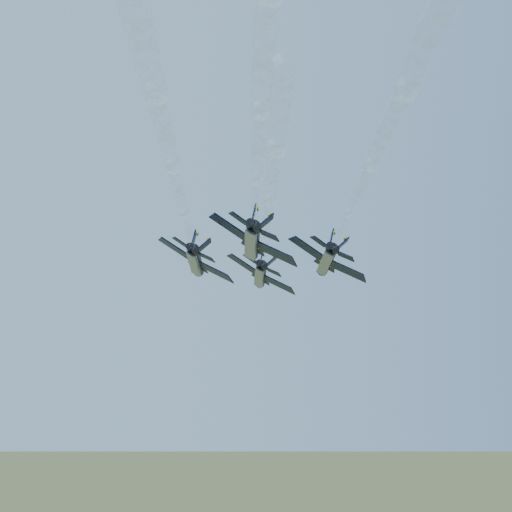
{
  "coord_description": "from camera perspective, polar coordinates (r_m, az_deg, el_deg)",
  "views": [
    {
      "loc": [
        -14.5,
        -105.18,
        87.93
      ],
      "look_at": [
        1.96,
        1.68,
        107.98
      ],
      "focal_mm": 50.0,
      "sensor_mm": 36.0,
      "label": 1
    }
  ],
  "objects": [
    {
      "name": "jet_slot",
      "position": [
        94.31,
        -0.26,
        1.13
      ],
      "size": [
        11.7,
        17.37,
        6.75
      ],
      "rotation": [
        0.0,
        0.54,
        -0.15
      ],
      "color": "black"
    },
    {
      "name": "smoke_trail_slot",
      "position": [
        48.15,
        -0.6,
        12.8
      ],
      "size": [
        11.68,
        62.0,
        2.92
      ],
      "rotation": [
        0.0,
        0.54,
        -0.15
      ],
      "color": "white"
    },
    {
      "name": "jet_lead",
      "position": [
        122.11,
        0.39,
        -1.54
      ],
      "size": [
        11.7,
        17.37,
        6.75
      ],
      "rotation": [
        0.0,
        0.54,
        -0.15
      ],
      "color": "black"
    },
    {
      "name": "jet_right",
      "position": [
        108.78,
        5.67,
        -0.38
      ],
      "size": [
        11.7,
        17.37,
        6.75
      ],
      "rotation": [
        0.0,
        0.54,
        -0.15
      ],
      "color": "black"
    },
    {
      "name": "smoke_trail_left",
      "position": [
        62.73,
        -8.53,
        7.29
      ],
      "size": [
        11.68,
        62.0,
        2.92
      ],
      "rotation": [
        0.0,
        0.54,
        -0.15
      ],
      "color": "white"
    },
    {
      "name": "jet_left",
      "position": [
        109.26,
        -4.81,
        -0.44
      ],
      "size": [
        11.7,
        17.37,
        6.75
      ],
      "rotation": [
        0.0,
        0.54,
        -0.15
      ],
      "color": "black"
    },
    {
      "name": "smoke_trail_right",
      "position": [
        62.36,
        9.95,
        7.45
      ],
      "size": [
        11.68,
        62.0,
        2.92
      ],
      "rotation": [
        0.0,
        0.54,
        -0.15
      ],
      "color": "white"
    },
    {
      "name": "smoke_trail_lead",
      "position": [
        74.93,
        0.58,
        4.22
      ],
      "size": [
        11.68,
        62.0,
        2.92
      ],
      "rotation": [
        0.0,
        0.54,
        -0.15
      ],
      "color": "white"
    }
  ]
}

